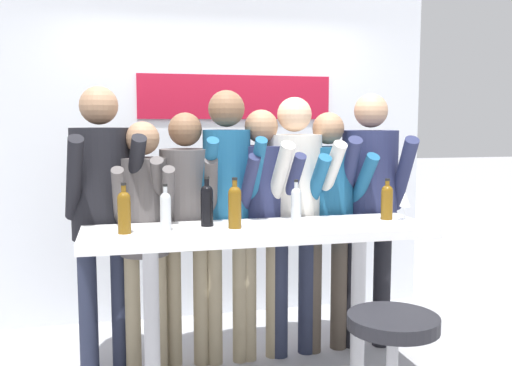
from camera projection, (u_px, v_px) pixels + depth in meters
back_wall at (217, 155)px, 4.77m from camera, size 3.65×0.12×2.70m
tasting_table at (259, 256)px, 3.37m from camera, size 2.05×0.57×1.02m
bar_stool at (392, 358)px, 2.85m from camera, size 0.48×0.48×0.67m
person_far_left at (102, 197)px, 3.61m from camera, size 0.51×0.63×1.85m
person_left at (144, 218)px, 3.62m from camera, size 0.38×0.50×1.63m
person_center_left at (186, 210)px, 3.73m from camera, size 0.45×0.56×1.69m
person_center at (227, 193)px, 3.75m from camera, size 0.38×0.53×1.84m
person_center_right at (262, 205)px, 3.83m from camera, size 0.41×0.54×1.71m
person_right at (294, 198)px, 3.89m from camera, size 0.49×0.60×1.80m
person_far_right at (328, 205)px, 3.98m from camera, size 0.47×0.57×1.70m
person_rightmost at (370, 193)px, 4.04m from camera, size 0.53×0.64×1.83m
wine_bottle_0 at (387, 200)px, 3.59m from camera, size 0.07×0.07×0.26m
wine_bottle_1 at (296, 204)px, 3.44m from camera, size 0.06×0.06×0.27m
wine_bottle_2 at (166, 210)px, 3.21m from camera, size 0.06×0.06×0.27m
wine_bottle_3 at (207, 203)px, 3.36m from camera, size 0.07×0.07×0.30m
wine_bottle_4 at (235, 205)px, 3.29m from camera, size 0.08×0.08×0.30m
wine_bottle_5 at (124, 210)px, 3.14m from camera, size 0.07×0.07×0.28m
wine_glass_0 at (405, 200)px, 3.57m from camera, size 0.07×0.07×0.18m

